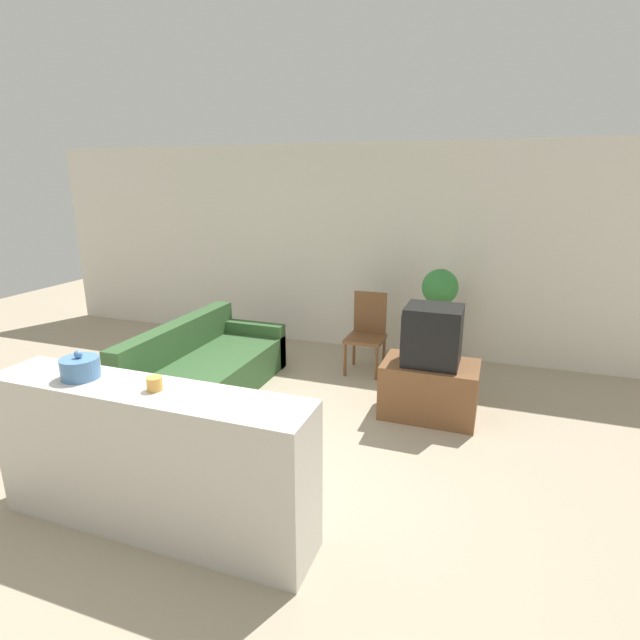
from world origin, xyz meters
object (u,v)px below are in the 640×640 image
couch (205,369)px  wooden_chair (367,330)px  television (432,335)px  decorative_bowl (80,368)px  potted_plant (440,289)px

couch → wooden_chair: 1.96m
television → decorative_bowl: decorative_bowl is taller
couch → decorative_bowl: size_ratio=8.32×
couch → wooden_chair: size_ratio=2.14×
couch → television: 2.45m
wooden_chair → potted_plant: (0.79, 0.25, 0.51)m
television → wooden_chair: size_ratio=0.60×
wooden_chair → decorative_bowl: size_ratio=3.90×
wooden_chair → television: bearing=-47.6°
couch → decorative_bowl: (0.40, -2.01, 0.82)m
couch → wooden_chair: (1.49, 1.24, 0.25)m
potted_plant → wooden_chair: bearing=-162.6°
television → wooden_chair: (-0.88, 0.96, -0.32)m
wooden_chair → decorative_bowl: 3.48m
television → wooden_chair: 1.34m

